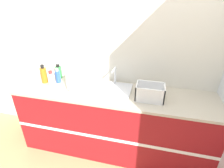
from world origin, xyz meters
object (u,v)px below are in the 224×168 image
sink (112,89)px  bottle_amber (44,75)px  bottle_blue (58,76)px  bottle_green (59,72)px  paper_towel_roll (72,79)px  dish_rack (150,93)px  bottle_white_spray (51,79)px

sink → bottle_amber: size_ratio=1.88×
bottle_blue → bottle_green: 0.15m
sink → paper_towel_roll: paper_towel_roll is taller
paper_towel_roll → bottle_green: (-0.31, 0.25, -0.04)m
dish_rack → paper_towel_roll: bearing=179.1°
paper_towel_roll → dish_rack: bearing=-0.9°
bottle_green → bottle_blue: bearing=-64.1°
bottle_white_spray → bottle_green: same height
bottle_blue → bottle_green: (-0.07, 0.13, -0.00)m
bottle_blue → bottle_white_spray: (-0.04, -0.08, -0.00)m
sink → dish_rack: 0.45m
bottle_amber → sink: bearing=-1.0°
bottle_green → bottle_amber: bottle_amber is taller
bottle_white_spray → paper_towel_roll: bearing=-6.6°
dish_rack → bottle_white_spray: 1.21m
dish_rack → bottle_blue: (-1.16, 0.13, 0.02)m
bottle_white_spray → bottle_amber: (-0.13, 0.04, 0.02)m
sink → bottle_blue: bearing=175.6°
dish_rack → sink: bearing=170.3°
sink → dish_rack: bearing=-9.7°
sink → bottle_amber: bottle_amber is taller
dish_rack → bottle_green: bottle_green is taller
bottle_amber → paper_towel_roll: bearing=-10.2°
sink → bottle_green: (-0.79, 0.19, 0.07)m
paper_towel_roll → bottle_amber: paper_towel_roll is taller
paper_towel_roll → bottle_white_spray: bearing=173.4°
paper_towel_roll → bottle_white_spray: size_ratio=1.28×
bottle_amber → bottle_white_spray: bearing=-18.0°
sink → bottle_white_spray: (-0.76, -0.03, 0.07)m
paper_towel_roll → bottle_blue: 0.28m
bottle_white_spray → bottle_green: bearing=95.6°
dish_rack → bottle_white_spray: (-1.21, 0.05, 0.02)m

